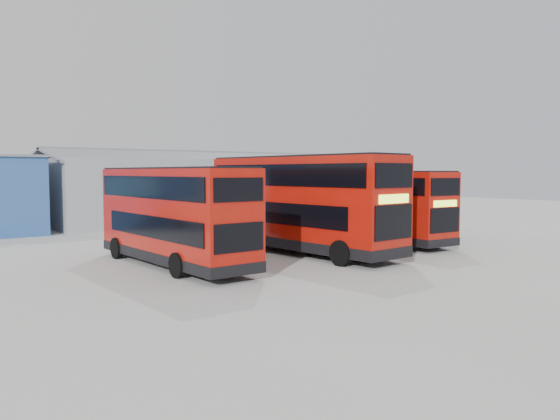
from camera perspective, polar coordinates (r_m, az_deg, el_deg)
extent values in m
plane|color=#AAA9A4|center=(28.23, 0.41, -4.25)|extent=(120.00, 120.00, 0.00)
cube|color=#959AA2|center=(49.07, -6.23, 2.17)|extent=(30.00, 12.00, 5.00)
cube|color=slate|center=(46.67, -4.51, 5.46)|extent=(30.50, 6.33, 1.29)
cube|color=slate|center=(51.49, -7.84, 5.30)|extent=(30.50, 6.33, 1.29)
cube|color=#9F1209|center=(23.79, -11.08, -0.40)|extent=(2.68, 10.05, 3.85)
cube|color=black|center=(23.98, -11.02, -4.53)|extent=(2.72, 10.09, 0.43)
cube|color=black|center=(24.08, -8.09, -1.39)|extent=(0.31, 8.46, 0.90)
cube|color=black|center=(22.96, -13.30, -1.72)|extent=(0.31, 8.46, 0.90)
cube|color=black|center=(24.31, -8.59, 2.47)|extent=(0.34, 9.41, 0.90)
cube|color=black|center=(23.20, -13.77, 2.33)|extent=(0.34, 9.41, 0.90)
cube|color=black|center=(28.36, -15.72, -0.88)|extent=(2.14, 0.11, 1.28)
cube|color=black|center=(28.27, -15.78, 2.57)|extent=(2.14, 0.11, 0.90)
cube|color=#CCFF35|center=(28.31, -15.76, 0.84)|extent=(1.71, 0.09, 0.33)
cube|color=black|center=(19.55, -4.29, -2.88)|extent=(2.09, 0.11, 1.05)
cube|color=black|center=(19.42, -4.31, 2.13)|extent=(2.09, 0.11, 0.86)
cube|color=black|center=(23.72, -11.14, 4.29)|extent=(2.53, 9.90, 0.10)
cylinder|color=black|center=(27.56, -12.24, -3.50)|extent=(0.33, 1.00, 0.99)
cylinder|color=black|center=(26.65, -16.65, -3.84)|extent=(0.33, 1.00, 0.99)
cylinder|color=black|center=(22.40, -5.43, -5.15)|extent=(0.33, 1.00, 0.99)
cylinder|color=black|center=(21.26, -10.62, -5.70)|extent=(0.33, 1.00, 0.99)
cube|color=#9F1209|center=(27.15, 2.21, 0.88)|extent=(3.50, 11.54, 4.39)
cube|color=black|center=(27.33, 2.20, -3.26)|extent=(3.54, 11.59, 0.49)
cube|color=black|center=(26.59, -0.61, -0.29)|extent=(0.73, 9.63, 1.03)
cube|color=black|center=(28.44, 3.64, -0.02)|extent=(0.73, 9.63, 1.03)
cube|color=black|center=(26.19, 0.00, 3.68)|extent=(0.80, 10.71, 1.03)
cube|color=black|center=(28.06, 4.28, 3.69)|extent=(0.80, 10.71, 1.03)
cube|color=black|center=(23.34, 11.79, -1.24)|extent=(2.44, 0.22, 1.46)
cube|color=black|center=(23.25, 11.86, 3.55)|extent=(2.44, 0.22, 1.03)
cube|color=#CCFF35|center=(23.27, 11.84, 1.15)|extent=(1.95, 0.18, 0.38)
cube|color=black|center=(31.60, -4.86, 0.18)|extent=(2.38, 0.22, 1.19)
cube|color=black|center=(31.53, -4.88, 3.72)|extent=(2.38, 0.22, 0.98)
cube|color=black|center=(27.12, 2.22, 5.56)|extent=(3.32, 11.37, 0.11)
cylinder|color=black|center=(23.64, 6.42, -4.50)|extent=(0.42, 1.15, 1.13)
cylinder|color=black|center=(25.59, 10.40, -3.90)|extent=(0.42, 1.15, 1.13)
cylinder|color=black|center=(28.69, -3.63, -2.99)|extent=(0.42, 1.15, 1.13)
cylinder|color=black|center=(30.31, 0.30, -2.60)|extent=(0.42, 1.15, 1.13)
cube|color=#9F1209|center=(31.67, 10.20, 0.56)|extent=(2.98, 9.80, 3.73)
cube|color=black|center=(31.81, 10.16, -2.46)|extent=(3.02, 9.84, 0.41)
cube|color=black|center=(31.19, 8.15, -0.27)|extent=(0.63, 8.17, 0.87)
cube|color=black|center=(32.76, 11.25, -0.11)|extent=(0.63, 8.17, 0.87)
cube|color=black|center=(30.84, 8.63, 2.58)|extent=(0.69, 9.09, 0.87)
cube|color=black|center=(32.43, 11.74, 2.61)|extent=(0.69, 9.09, 0.87)
cube|color=black|center=(28.35, 16.85, -1.02)|extent=(2.07, 0.19, 1.24)
cube|color=black|center=(28.26, 16.92, 2.33)|extent=(2.07, 0.19, 0.87)
cube|color=#CCFF35|center=(28.29, 16.90, 0.65)|extent=(1.65, 0.15, 0.32)
cube|color=black|center=(35.40, 4.85, 0.11)|extent=(2.02, 0.19, 1.01)
cube|color=black|center=(35.33, 4.87, 2.79)|extent=(2.02, 0.19, 0.83)
cube|color=black|center=(31.61, 10.24, 3.97)|extent=(2.83, 9.65, 0.09)
cylinder|color=black|center=(28.66, 13.10, -3.26)|extent=(0.36, 0.98, 0.96)
cylinder|color=black|center=(30.27, 16.02, -2.93)|extent=(0.36, 0.98, 0.96)
cylinder|color=black|center=(32.94, 5.86, -2.25)|extent=(0.36, 0.98, 0.96)
cylinder|color=black|center=(34.35, 8.75, -2.02)|extent=(0.36, 0.98, 0.96)
cube|color=#110D3A|center=(38.44, 8.20, 0.29)|extent=(3.15, 10.61, 2.52)
cube|color=black|center=(38.53, 8.19, -1.32)|extent=(3.19, 10.65, 0.38)
cube|color=red|center=(38.48, 8.20, -0.38)|extent=(3.18, 10.64, 0.24)
cube|color=black|center=(39.16, 9.68, 0.94)|extent=(0.70, 8.72, 0.90)
cube|color=black|center=(37.33, 7.33, 0.81)|extent=(0.70, 8.72, 0.90)
cube|color=black|center=(42.05, 2.79, 0.87)|extent=(2.14, 0.21, 1.24)
cube|color=black|center=(35.23, 14.67, 0.14)|extent=(2.09, 0.20, 1.05)
cylinder|color=black|center=(41.85, 5.37, -0.89)|extent=(0.38, 1.01, 0.99)
cylinder|color=black|center=(40.24, 3.13, -1.08)|extent=(0.38, 1.01, 0.99)
cylinder|color=black|center=(37.59, 12.73, -1.53)|extent=(0.38, 1.01, 0.99)
cylinder|color=black|center=(35.78, 10.56, -1.77)|extent=(0.38, 1.01, 0.99)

